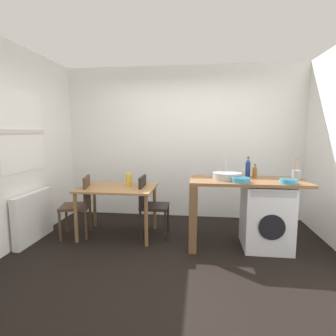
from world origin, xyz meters
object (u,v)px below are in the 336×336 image
bottle_squat_brown (255,172)px  washing_machine (266,216)px  chair_person_seat (80,203)px  utensil_crock (296,175)px  bottle_tall_green (248,168)px  chair_opposite (150,202)px  colander (288,181)px  vase (129,180)px  dining_table (117,193)px  mixing_bowl (240,180)px

bottle_squat_brown → washing_machine: bearing=-48.4°
chair_person_seat → utensil_crock: utensil_crock is taller
bottle_tall_green → bottle_squat_brown: size_ratio=1.48×
chair_opposite → bottle_squat_brown: (1.48, -0.06, 0.50)m
colander → vase: colander is taller
chair_person_seat → vase: (0.70, 0.18, 0.33)m
chair_person_seat → dining_table: bearing=-95.1°
bottle_tall_green → dining_table: bearing=-177.6°
chair_opposite → bottle_squat_brown: bearing=87.2°
bottle_tall_green → utensil_crock: bearing=-18.1°
mixing_bowl → vase: size_ratio=1.16×
bottle_squat_brown → mixing_bowl: bearing=-124.1°
dining_table → colander: size_ratio=5.50×
dining_table → utensil_crock: 2.49m
washing_machine → utensil_crock: 0.67m
washing_machine → bottle_tall_green: (-0.22, 0.24, 0.62)m
dining_table → chair_person_seat: 0.57m
mixing_bowl → utensil_crock: (0.75, 0.25, 0.04)m
washing_machine → colander: colander is taller
utensil_crock → colander: 0.33m
bottle_squat_brown → colander: 0.50m
chair_opposite → vase: 0.46m
vase → chair_person_seat: bearing=-165.3°
dining_table → colander: colander is taller
dining_table → chair_opposite: (0.48, 0.05, -0.14)m
bottle_tall_green → mixing_bowl: size_ratio=1.28×
mixing_bowl → vase: (-1.56, 0.46, -0.12)m
mixing_bowl → colander: size_ratio=1.10×
washing_machine → bottle_squat_brown: 0.61m
utensil_crock → washing_machine: bearing=-171.9°
colander → vase: 2.19m
vase → chair_opposite: bearing=-8.9°
bottle_squat_brown → utensil_crock: 0.52m
bottle_tall_green → colander: bearing=-48.7°
washing_machine → colander: size_ratio=4.30×
mixing_bowl → vase: mixing_bowl is taller
chair_person_seat → washing_machine: bearing=-105.5°
dining_table → chair_person_seat: chair_person_seat is taller
washing_machine → bottle_squat_brown: bearing=131.6°
dining_table → washing_machine: washing_machine is taller
washing_machine → mixing_bowl: size_ratio=3.89×
vase → bottle_squat_brown: bearing=-3.4°
utensil_crock → vase: 2.33m
dining_table → mixing_bowl: (1.71, -0.36, 0.31)m
dining_table → vase: (0.15, 0.10, 0.19)m
chair_person_seat → bottle_squat_brown: 2.55m
mixing_bowl → chair_person_seat: bearing=173.0°
washing_machine → chair_opposite: bearing=172.5°
bottle_tall_green → mixing_bowl: bearing=-110.1°
bottle_tall_green → utensil_crock: size_ratio=0.94×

